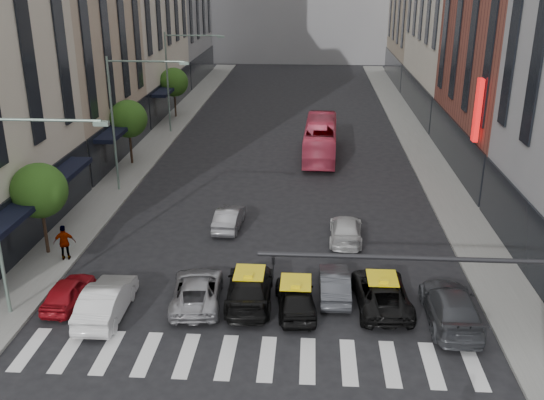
% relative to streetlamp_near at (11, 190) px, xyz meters
% --- Properties ---
extents(ground, '(160.00, 160.00, 0.00)m').
position_rel_streetlamp_near_xyz_m(ground, '(10.04, -4.00, -5.90)').
color(ground, black).
rests_on(ground, ground).
extents(sidewalk_left, '(3.00, 96.00, 0.15)m').
position_rel_streetlamp_near_xyz_m(sidewalk_left, '(-1.46, 26.00, -5.83)').
color(sidewalk_left, slate).
rests_on(sidewalk_left, ground).
extents(sidewalk_right, '(3.00, 96.00, 0.15)m').
position_rel_streetlamp_near_xyz_m(sidewalk_right, '(21.54, 26.00, -5.83)').
color(sidewalk_right, slate).
rests_on(sidewalk_right, ground).
extents(building_left_b, '(8.00, 16.00, 24.00)m').
position_rel_streetlamp_near_xyz_m(building_left_b, '(-6.96, 24.00, 6.10)').
color(building_left_b, tan).
rests_on(building_left_b, ground).
extents(tree_near, '(2.88, 2.88, 4.95)m').
position_rel_streetlamp_near_xyz_m(tree_near, '(-1.76, 6.00, -2.25)').
color(tree_near, black).
rests_on(tree_near, sidewalk_left).
extents(tree_mid, '(2.88, 2.88, 4.95)m').
position_rel_streetlamp_near_xyz_m(tree_mid, '(-1.76, 22.00, -2.25)').
color(tree_mid, black).
rests_on(tree_mid, sidewalk_left).
extents(tree_far, '(2.88, 2.88, 4.95)m').
position_rel_streetlamp_near_xyz_m(tree_far, '(-1.76, 38.00, -2.25)').
color(tree_far, black).
rests_on(tree_far, sidewalk_left).
extents(streetlamp_near, '(5.38, 0.25, 9.00)m').
position_rel_streetlamp_near_xyz_m(streetlamp_near, '(0.00, 0.00, 0.00)').
color(streetlamp_near, gray).
rests_on(streetlamp_near, sidewalk_left).
extents(streetlamp_mid, '(5.38, 0.25, 9.00)m').
position_rel_streetlamp_near_xyz_m(streetlamp_mid, '(0.00, 16.00, 0.00)').
color(streetlamp_mid, gray).
rests_on(streetlamp_mid, sidewalk_left).
extents(streetlamp_far, '(5.38, 0.25, 9.00)m').
position_rel_streetlamp_near_xyz_m(streetlamp_far, '(0.00, 32.00, 0.00)').
color(streetlamp_far, gray).
rests_on(streetlamp_far, sidewalk_left).
extents(traffic_signal, '(10.10, 0.20, 6.00)m').
position_rel_streetlamp_near_xyz_m(traffic_signal, '(17.74, -5.00, -1.43)').
color(traffic_signal, black).
rests_on(traffic_signal, ground).
extents(liberty_sign, '(0.30, 0.70, 4.00)m').
position_rel_streetlamp_near_xyz_m(liberty_sign, '(22.64, 16.00, 0.10)').
color(liberty_sign, red).
rests_on(liberty_sign, ground).
extents(car_red, '(1.58, 3.69, 1.24)m').
position_rel_streetlamp_near_xyz_m(car_red, '(1.32, 1.08, -5.28)').
color(car_red, maroon).
rests_on(car_red, ground).
extents(car_white_front, '(1.68, 4.68, 1.54)m').
position_rel_streetlamp_near_xyz_m(car_white_front, '(3.38, 0.20, -5.14)').
color(car_white_front, silver).
rests_on(car_white_front, ground).
extents(car_silver, '(2.65, 4.95, 1.32)m').
position_rel_streetlamp_near_xyz_m(car_silver, '(7.14, 1.54, -5.24)').
color(car_silver, gray).
rests_on(car_silver, ground).
extents(taxi_left, '(2.26, 5.18, 1.48)m').
position_rel_streetlamp_near_xyz_m(taxi_left, '(9.53, 1.80, -5.16)').
color(taxi_left, black).
rests_on(taxi_left, ground).
extents(taxi_center, '(2.14, 4.30, 1.41)m').
position_rel_streetlamp_near_xyz_m(taxi_center, '(11.65, 1.17, -5.20)').
color(taxi_center, black).
rests_on(taxi_center, ground).
extents(car_grey_mid, '(1.43, 3.95, 1.30)m').
position_rel_streetlamp_near_xyz_m(car_grey_mid, '(13.42, 2.60, -5.26)').
color(car_grey_mid, '#393A3F').
rests_on(car_grey_mid, ground).
extents(taxi_right, '(2.60, 5.12, 1.39)m').
position_rel_streetlamp_near_xyz_m(taxi_right, '(15.51, 1.85, -5.21)').
color(taxi_right, black).
rests_on(taxi_right, ground).
extents(car_grey_curb, '(2.20, 5.29, 1.53)m').
position_rel_streetlamp_near_xyz_m(car_grey_curb, '(18.36, 0.66, -5.14)').
color(car_grey_curb, '#37393D').
rests_on(car_grey_curb, ground).
extents(car_row2_left, '(1.60, 4.00, 1.29)m').
position_rel_streetlamp_near_xyz_m(car_row2_left, '(7.47, 10.21, -5.26)').
color(car_row2_left, gray).
rests_on(car_row2_left, ground).
extents(car_row2_right, '(1.98, 4.47, 1.28)m').
position_rel_streetlamp_near_xyz_m(car_row2_right, '(14.25, 8.90, -5.27)').
color(car_row2_right, '#BDBDBD').
rests_on(car_row2_right, ground).
extents(bus, '(2.81, 10.54, 2.92)m').
position_rel_streetlamp_near_xyz_m(bus, '(12.95, 25.30, -4.45)').
color(bus, '#CE3C58').
rests_on(bus, ground).
extents(pedestrian_far, '(1.19, 0.72, 1.90)m').
position_rel_streetlamp_near_xyz_m(pedestrian_far, '(-0.44, 5.23, -4.80)').
color(pedestrian_far, gray).
rests_on(pedestrian_far, sidewalk_left).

